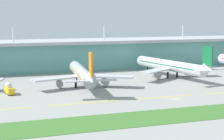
# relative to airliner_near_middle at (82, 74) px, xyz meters

# --- Properties ---
(ground_plane) EXTENTS (600.00, 600.00, 0.00)m
(ground_plane) POSITION_rel_airliner_near_middle_xyz_m (29.20, -37.33, -6.45)
(ground_plane) COLOR gray
(terminal_building) EXTENTS (288.00, 34.00, 27.40)m
(terminal_building) POSITION_rel_airliner_near_middle_xyz_m (29.20, 62.16, 2.95)
(terminal_building) COLOR #5B9E93
(terminal_building) RESTS_ON ground
(airliner_near_middle) EXTENTS (48.51, 61.20, 18.90)m
(airliner_near_middle) POSITION_rel_airliner_near_middle_xyz_m (0.00, 0.00, 0.00)
(airliner_near_middle) COLOR #ADB2BC
(airliner_near_middle) RESTS_ON ground
(airliner_far_middle) EXTENTS (47.79, 63.83, 18.90)m
(airliner_far_middle) POSITION_rel_airliner_near_middle_xyz_m (53.07, 11.94, 0.00)
(airliner_far_middle) COLOR silver
(airliner_far_middle) RESTS_ON ground
(taxiway_stripe_mid_west) EXTENTS (28.00, 0.70, 0.04)m
(taxiway_stripe_mid_west) POSITION_rel_airliner_near_middle_xyz_m (-7.80, -32.93, -6.43)
(taxiway_stripe_mid_west) COLOR yellow
(taxiway_stripe_mid_west) RESTS_ON ground
(taxiway_stripe_centre) EXTENTS (28.00, 0.70, 0.04)m
(taxiway_stripe_centre) POSITION_rel_airliner_near_middle_xyz_m (26.20, -32.93, -6.43)
(taxiway_stripe_centre) COLOR yellow
(taxiway_stripe_centre) RESTS_ON ground
(grass_verge) EXTENTS (300.00, 18.00, 0.10)m
(grass_verge) POSITION_rel_airliner_near_middle_xyz_m (29.20, -60.29, -6.40)
(grass_verge) COLOR #3D702D
(grass_verge) RESTS_ON ground
(fuel_truck) EXTENTS (3.96, 7.57, 4.95)m
(fuel_truck) POSITION_rel_airliner_near_middle_xyz_m (-33.85, -5.92, -4.18)
(fuel_truck) COLOR gold
(fuel_truck) RESTS_ON ground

